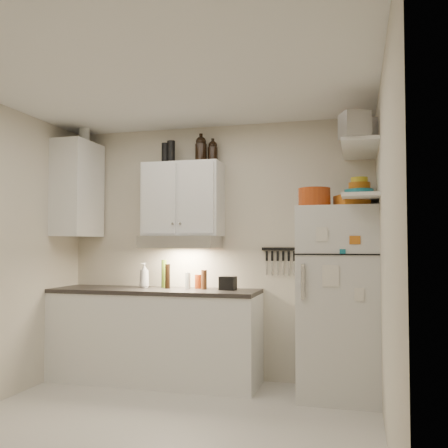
# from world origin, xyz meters

# --- Properties ---
(floor) EXTENTS (3.20, 3.00, 0.02)m
(floor) POSITION_xyz_m (0.00, 0.00, -0.01)
(floor) COLOR beige
(floor) RESTS_ON ground
(ceiling) EXTENTS (3.20, 3.00, 0.02)m
(ceiling) POSITION_xyz_m (0.00, 0.00, 2.61)
(ceiling) COLOR white
(ceiling) RESTS_ON ground
(back_wall) EXTENTS (3.20, 0.02, 2.60)m
(back_wall) POSITION_xyz_m (0.00, 1.51, 1.30)
(back_wall) COLOR beige
(back_wall) RESTS_ON ground
(right_wall) EXTENTS (0.02, 3.00, 2.60)m
(right_wall) POSITION_xyz_m (1.61, 0.00, 1.30)
(right_wall) COLOR beige
(right_wall) RESTS_ON ground
(base_cabinet) EXTENTS (2.10, 0.60, 0.88)m
(base_cabinet) POSITION_xyz_m (-0.55, 1.20, 0.44)
(base_cabinet) COLOR white
(base_cabinet) RESTS_ON floor
(countertop) EXTENTS (2.10, 0.62, 0.04)m
(countertop) POSITION_xyz_m (-0.55, 1.20, 0.90)
(countertop) COLOR #2D2927
(countertop) RESTS_ON base_cabinet
(upper_cabinet) EXTENTS (0.80, 0.33, 0.75)m
(upper_cabinet) POSITION_xyz_m (-0.30, 1.33, 1.83)
(upper_cabinet) COLOR white
(upper_cabinet) RESTS_ON back_wall
(side_cabinet) EXTENTS (0.33, 0.55, 1.00)m
(side_cabinet) POSITION_xyz_m (-1.44, 1.20, 1.95)
(side_cabinet) COLOR white
(side_cabinet) RESTS_ON left_wall
(range_hood) EXTENTS (0.76, 0.46, 0.12)m
(range_hood) POSITION_xyz_m (-0.30, 1.27, 1.39)
(range_hood) COLOR silver
(range_hood) RESTS_ON back_wall
(fridge) EXTENTS (0.70, 0.68, 1.70)m
(fridge) POSITION_xyz_m (1.25, 1.16, 0.85)
(fridge) COLOR silver
(fridge) RESTS_ON floor
(shelf_hi) EXTENTS (0.30, 0.95, 0.03)m
(shelf_hi) POSITION_xyz_m (1.45, 1.02, 2.20)
(shelf_hi) COLOR white
(shelf_hi) RESTS_ON right_wall
(shelf_lo) EXTENTS (0.30, 0.95, 0.03)m
(shelf_lo) POSITION_xyz_m (1.45, 1.02, 1.76)
(shelf_lo) COLOR white
(shelf_lo) RESTS_ON right_wall
(knife_strip) EXTENTS (0.42, 0.02, 0.03)m
(knife_strip) POSITION_xyz_m (0.70, 1.49, 1.32)
(knife_strip) COLOR black
(knife_strip) RESTS_ON back_wall
(dutch_oven) EXTENTS (0.29, 0.29, 0.16)m
(dutch_oven) POSITION_xyz_m (1.05, 1.01, 1.78)
(dutch_oven) COLOR #A73C13
(dutch_oven) RESTS_ON fridge
(book_stack) EXTENTS (0.32, 0.35, 0.10)m
(book_stack) POSITION_xyz_m (1.37, 1.00, 1.75)
(book_stack) COLOR #CA6B19
(book_stack) RESTS_ON fridge
(spice_jar) EXTENTS (0.07, 0.07, 0.10)m
(spice_jar) POSITION_xyz_m (1.25, 1.14, 1.75)
(spice_jar) COLOR silver
(spice_jar) RESTS_ON fridge
(stock_pot) EXTENTS (0.28, 0.28, 0.19)m
(stock_pot) POSITION_xyz_m (1.44, 1.24, 2.31)
(stock_pot) COLOR silver
(stock_pot) RESTS_ON shelf_hi
(tin_a) EXTENTS (0.28, 0.26, 0.22)m
(tin_a) POSITION_xyz_m (1.50, 0.96, 2.33)
(tin_a) COLOR #AAAAAD
(tin_a) RESTS_ON shelf_hi
(tin_b) EXTENTS (0.27, 0.27, 0.20)m
(tin_b) POSITION_xyz_m (1.41, 0.62, 2.32)
(tin_b) COLOR #AAAAAD
(tin_b) RESTS_ON shelf_hi
(bowl_teal) EXTENTS (0.25, 0.25, 0.10)m
(bowl_teal) POSITION_xyz_m (1.45, 1.28, 1.82)
(bowl_teal) COLOR #177081
(bowl_teal) RESTS_ON shelf_lo
(bowl_orange) EXTENTS (0.20, 0.20, 0.06)m
(bowl_orange) POSITION_xyz_m (1.44, 1.27, 1.90)
(bowl_orange) COLOR #BC6411
(bowl_orange) RESTS_ON bowl_teal
(bowl_yellow) EXTENTS (0.15, 0.15, 0.05)m
(bowl_yellow) POSITION_xyz_m (1.44, 1.27, 1.96)
(bowl_yellow) COLOR gold
(bowl_yellow) RESTS_ON bowl_orange
(plates) EXTENTS (0.26, 0.26, 0.06)m
(plates) POSITION_xyz_m (1.43, 0.96, 1.80)
(plates) COLOR #177081
(plates) RESTS_ON shelf_lo
(growler_a) EXTENTS (0.13, 0.13, 0.28)m
(growler_a) POSITION_xyz_m (-0.12, 1.38, 2.34)
(growler_a) COLOR black
(growler_a) RESTS_ON upper_cabinet
(growler_b) EXTENTS (0.12, 0.12, 0.24)m
(growler_b) POSITION_xyz_m (-0.01, 1.41, 2.32)
(growler_b) COLOR black
(growler_b) RESTS_ON upper_cabinet
(thermos_a) EXTENTS (0.10, 0.10, 0.24)m
(thermos_a) POSITION_xyz_m (-0.43, 1.34, 2.32)
(thermos_a) COLOR black
(thermos_a) RESTS_ON upper_cabinet
(thermos_b) EXTENTS (0.08, 0.08, 0.22)m
(thermos_b) POSITION_xyz_m (-0.50, 1.34, 2.31)
(thermos_b) COLOR black
(thermos_b) RESTS_ON upper_cabinet
(side_jar) EXTENTS (0.14, 0.14, 0.15)m
(side_jar) POSITION_xyz_m (-1.37, 1.21, 2.52)
(side_jar) COLOR silver
(side_jar) RESTS_ON side_cabinet
(soap_bottle) EXTENTS (0.14, 0.14, 0.29)m
(soap_bottle) POSITION_xyz_m (-0.70, 1.29, 1.06)
(soap_bottle) COLOR white
(soap_bottle) RESTS_ON countertop
(pepper_mill) EXTENTS (0.07, 0.07, 0.19)m
(pepper_mill) POSITION_xyz_m (-0.06, 1.28, 1.02)
(pepper_mill) COLOR brown
(pepper_mill) RESTS_ON countertop
(oil_bottle) EXTENTS (0.06, 0.06, 0.29)m
(oil_bottle) POSITION_xyz_m (-0.51, 1.35, 1.06)
(oil_bottle) COLOR #52701C
(oil_bottle) RESTS_ON countertop
(vinegar_bottle) EXTENTS (0.06, 0.06, 0.25)m
(vinegar_bottle) POSITION_xyz_m (-0.44, 1.26, 1.04)
(vinegar_bottle) COLOR black
(vinegar_bottle) RESTS_ON countertop
(clear_bottle) EXTENTS (0.07, 0.07, 0.16)m
(clear_bottle) POSITION_xyz_m (-0.23, 1.29, 1.00)
(clear_bottle) COLOR silver
(clear_bottle) RESTS_ON countertop
(red_jar) EXTENTS (0.09, 0.09, 0.14)m
(red_jar) POSITION_xyz_m (-0.14, 1.35, 0.99)
(red_jar) COLOR #A73C13
(red_jar) RESTS_ON countertop
(caddy) EXTENTS (0.17, 0.13, 0.13)m
(caddy) POSITION_xyz_m (0.19, 1.26, 0.99)
(caddy) COLOR black
(caddy) RESTS_ON countertop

